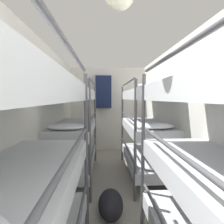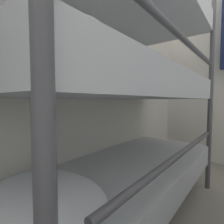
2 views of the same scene
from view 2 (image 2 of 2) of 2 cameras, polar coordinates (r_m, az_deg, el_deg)
bunk_stack_left_far at (r=1.18m, az=4.65°, el=9.37°), size 0.74×1.76×1.84m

